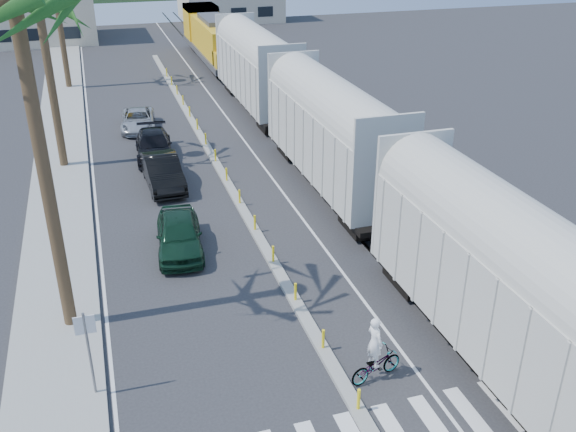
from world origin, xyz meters
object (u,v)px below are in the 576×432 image
(car_lead, at_px, (179,234))
(car_second, at_px, (163,172))
(cyclist, at_px, (376,360))
(street_sign, at_px, (88,343))

(car_lead, height_order, car_second, car_second)
(car_second, height_order, cyclist, cyclist)
(street_sign, xyz_separation_m, car_lead, (3.81, 8.30, -1.17))
(street_sign, distance_m, car_second, 16.12)
(cyclist, bearing_deg, street_sign, 63.53)
(street_sign, xyz_separation_m, car_second, (4.03, 15.56, -1.15))
(car_second, distance_m, cyclist, 17.84)
(cyclist, bearing_deg, car_second, -0.62)
(car_lead, distance_m, cyclist, 11.04)
(car_second, relative_size, cyclist, 2.22)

